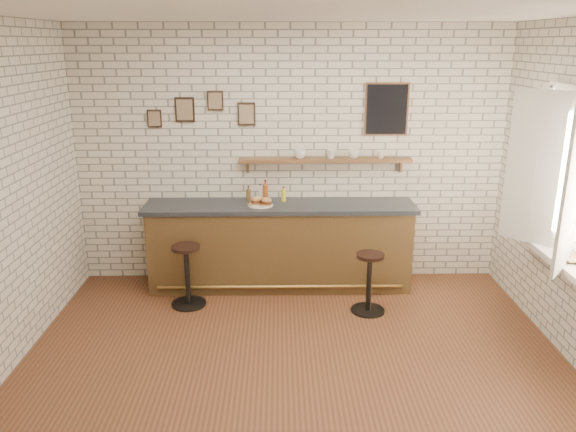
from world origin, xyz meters
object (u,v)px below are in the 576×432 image
(bitters_bottle_brown, at_px, (249,195))
(shelf_cup_c, at_px, (354,154))
(shelf_cup_b, at_px, (331,154))
(book_upper, at_px, (562,257))
(bitters_bottle_white, at_px, (261,194))
(shelf_cup_a, at_px, (300,154))
(book_lower, at_px, (561,259))
(bar_stool_left, at_px, (187,274))
(bitters_bottle_amber, at_px, (265,193))
(condiment_bottle_yellow, at_px, (284,195))
(sandwich_plate, at_px, (261,205))
(ciabatta_sandwich, at_px, (262,201))
(bar_stool_right, at_px, (369,281))
(shelf_cup_d, at_px, (381,155))
(bar_counter, at_px, (280,245))

(bitters_bottle_brown, xyz_separation_m, shelf_cup_c, (1.22, 0.07, 0.47))
(shelf_cup_b, relative_size, shelf_cup_c, 0.86)
(shelf_cup_b, bearing_deg, book_upper, -115.20)
(bitters_bottle_white, bearing_deg, shelf_cup_a, 9.22)
(shelf_cup_b, relative_size, book_lower, 0.56)
(shelf_cup_a, height_order, book_lower, shelf_cup_a)
(bar_stool_left, bearing_deg, shelf_cup_c, 20.66)
(bitters_bottle_brown, distance_m, bitters_bottle_amber, 0.20)
(bitters_bottle_white, bearing_deg, bitters_bottle_amber, -0.00)
(condiment_bottle_yellow, bearing_deg, bitters_bottle_white, 180.00)
(sandwich_plate, height_order, ciabatta_sandwich, ciabatta_sandwich)
(bitters_bottle_white, relative_size, shelf_cup_b, 1.87)
(shelf_cup_a, distance_m, shelf_cup_c, 0.62)
(ciabatta_sandwich, relative_size, shelf_cup_b, 2.53)
(condiment_bottle_yellow, bearing_deg, bitters_bottle_amber, -180.00)
(bitters_bottle_amber, xyz_separation_m, shelf_cup_a, (0.40, 0.07, 0.44))
(bitters_bottle_brown, xyz_separation_m, shelf_cup_b, (0.96, 0.07, 0.47))
(sandwich_plate, height_order, book_upper, sandwich_plate)
(bitters_bottle_amber, height_order, shelf_cup_c, shelf_cup_c)
(ciabatta_sandwich, xyz_separation_m, book_upper, (2.71, -1.51, -0.11))
(ciabatta_sandwich, xyz_separation_m, bar_stool_right, (1.15, -0.64, -0.71))
(shelf_cup_d, bearing_deg, bar_stool_left, -160.01)
(condiment_bottle_yellow, xyz_separation_m, book_upper, (2.46, -1.69, -0.12))
(bitters_bottle_amber, bearing_deg, shelf_cup_c, 4.18)
(bitters_bottle_amber, xyz_separation_m, shelf_cup_b, (0.76, 0.07, 0.44))
(bar_stool_left, distance_m, book_lower, 3.72)
(bitters_bottle_brown, height_order, shelf_cup_a, shelf_cup_a)
(bar_stool_left, bearing_deg, book_lower, -16.63)
(book_upper, bearing_deg, bitters_bottle_white, 147.25)
(bitters_bottle_brown, distance_m, bitters_bottle_white, 0.14)
(bar_counter, height_order, bar_stool_right, bar_counter)
(ciabatta_sandwich, bearing_deg, shelf_cup_d, 10.56)
(bitters_bottle_brown, height_order, book_lower, bitters_bottle_brown)
(bitters_bottle_amber, xyz_separation_m, book_lower, (2.67, -1.68, -0.17))
(bar_counter, xyz_separation_m, shelf_cup_b, (0.60, 0.20, 1.05))
(bar_stool_right, distance_m, shelf_cup_a, 1.66)
(bar_stool_left, bearing_deg, bar_stool_right, -5.50)
(bitters_bottle_brown, relative_size, shelf_cup_d, 2.05)
(bitters_bottle_white, xyz_separation_m, shelf_cup_c, (1.08, 0.07, 0.46))
(bitters_bottle_brown, distance_m, shelf_cup_a, 0.76)
(bar_stool_right, height_order, shelf_cup_d, shelf_cup_d)
(sandwich_plate, relative_size, shelf_cup_a, 2.12)
(sandwich_plate, distance_m, bitters_bottle_brown, 0.24)
(bar_counter, xyz_separation_m, book_upper, (2.50, -1.57, 0.45))
(ciabatta_sandwich, relative_size, bitters_bottle_amber, 1.11)
(bar_stool_left, xyz_separation_m, bar_stool_right, (1.96, -0.19, -0.02))
(bitters_bottle_brown, bearing_deg, condiment_bottle_yellow, -0.00)
(sandwich_plate, relative_size, shelf_cup_c, 2.16)
(ciabatta_sandwich, distance_m, shelf_cup_d, 1.48)
(bar_stool_right, xyz_separation_m, shelf_cup_c, (-0.09, 0.89, 1.20))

